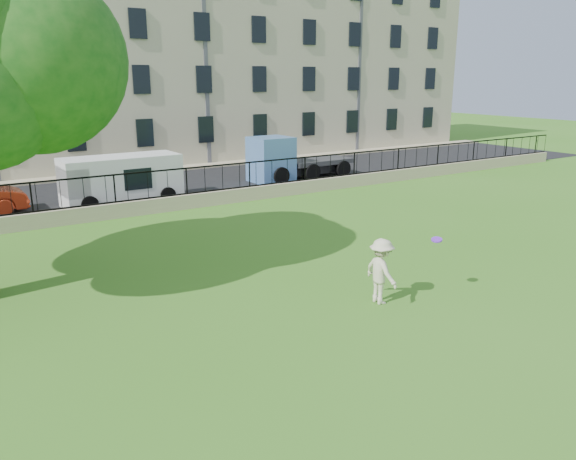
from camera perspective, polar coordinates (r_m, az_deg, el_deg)
ground at (r=14.26m, az=9.33°, el=-7.03°), size 120.00×120.00×0.00m
retaining_wall at (r=24.01m, az=-10.16°, el=2.89°), size 50.00×0.40×0.60m
iron_railing at (r=23.84m, az=-10.26°, el=4.89°), size 50.00×0.05×1.13m
street at (r=28.38m, az=-13.87°, el=3.98°), size 60.00×9.00×0.01m
sidewalk at (r=33.25m, az=-16.88°, el=5.49°), size 60.00×1.40×0.12m
building_row at (r=38.34m, az=-20.23°, el=16.76°), size 56.40×10.40×13.80m
man at (r=13.82m, az=9.45°, el=-4.16°), size 0.67×1.09×1.63m
frisbee at (r=14.31m, az=14.87°, el=-0.95°), size 0.35×0.36×0.12m
white_van at (r=25.44m, az=-16.54°, el=4.89°), size 4.98×2.02×2.08m
blue_truck at (r=30.55m, az=1.13°, el=7.43°), size 5.62×2.07×2.34m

